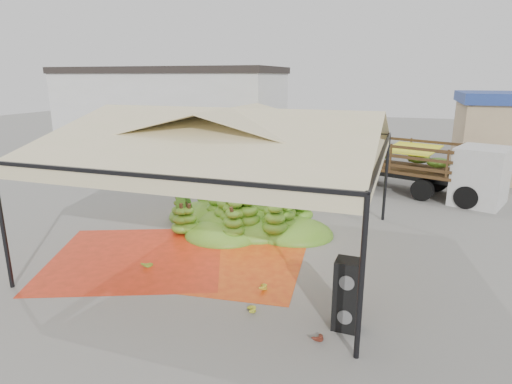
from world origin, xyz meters
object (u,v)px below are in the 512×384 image
(banana_heap, at_px, (249,207))
(truck_left, at_px, (278,146))
(truck_right, at_px, (426,163))
(vendor, at_px, (327,186))
(speaker_stack, at_px, (348,295))

(banana_heap, xyz_separation_m, truck_left, (-1.38, 8.02, 0.75))
(truck_right, bearing_deg, vendor, -115.57)
(truck_right, bearing_deg, banana_heap, -111.98)
(banana_heap, height_order, speaker_stack, speaker_stack)
(speaker_stack, height_order, truck_right, truck_right)
(speaker_stack, relative_size, truck_right, 0.21)
(truck_left, bearing_deg, speaker_stack, -92.38)
(speaker_stack, bearing_deg, truck_right, 83.50)
(speaker_stack, distance_m, truck_right, 11.27)
(banana_heap, distance_m, speaker_stack, 6.31)
(speaker_stack, relative_size, truck_left, 0.21)
(truck_left, bearing_deg, banana_heap, -104.62)
(vendor, relative_size, truck_left, 0.25)
(vendor, distance_m, truck_right, 4.91)
(vendor, bearing_deg, truck_right, -123.95)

